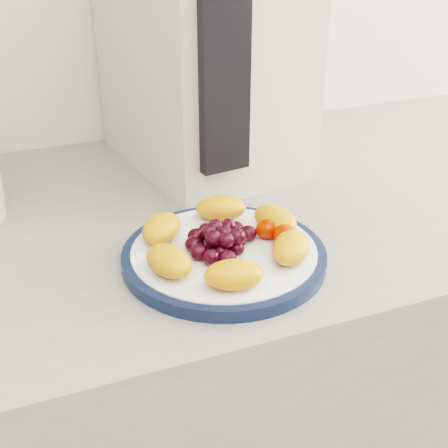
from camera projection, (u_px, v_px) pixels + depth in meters
name	position (u px, v px, depth m)	size (l,w,h in m)	color
plate_rim	(224.00, 257.00, 0.72)	(0.23, 0.23, 0.01)	#0F1B37
plate_face	(224.00, 256.00, 0.72)	(0.21, 0.21, 0.02)	white
appliance_body	(202.00, 37.00, 0.90)	(0.22, 0.31, 0.38)	beige
appliance_panel	(224.00, 61.00, 0.76)	(0.07, 0.02, 0.28)	black
fruit_plate	(228.00, 238.00, 0.71)	(0.20, 0.20, 0.03)	orange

